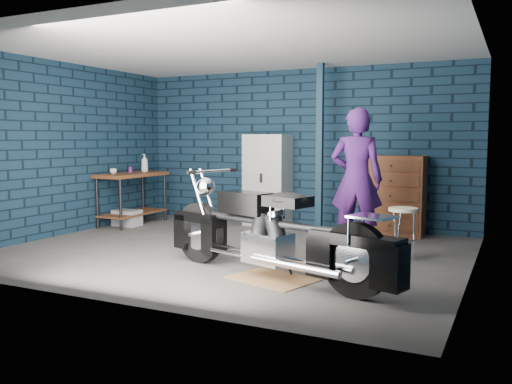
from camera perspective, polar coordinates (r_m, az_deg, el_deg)
ground at (r=7.35m, az=-2.55°, el=-6.25°), size 6.00×6.00×0.00m
room_walls at (r=7.69m, az=-0.63°, el=8.56°), size 6.02×5.01×2.71m
support_post at (r=8.76m, az=6.72°, el=4.55°), size 0.10×0.10×2.70m
workbench at (r=9.80m, az=-12.86°, el=-0.69°), size 0.60×1.40×0.91m
drip_mat at (r=5.94m, az=1.73°, el=-9.08°), size 1.03×0.89×0.01m
motorcycle at (r=5.82m, az=1.75°, el=-3.62°), size 2.71×1.44×1.15m
person at (r=7.44m, az=10.53°, el=1.31°), size 0.76×0.55×1.93m
storage_bin at (r=9.68m, az=-13.42°, el=-2.66°), size 0.44×0.32×0.28m
locker at (r=9.44m, az=1.21°, el=1.27°), size 0.74×0.53×1.58m
tool_chest at (r=8.77m, az=14.28°, el=-0.35°), size 0.94×0.52×1.25m
shop_stool at (r=7.02m, az=15.17°, el=-4.27°), size 0.38×0.38×0.66m
cup_a at (r=9.56m, az=-14.79°, el=2.13°), size 0.13×0.13×0.09m
mug_purple at (r=9.86m, az=-13.09°, el=2.29°), size 0.09×0.09×0.10m
bottle at (r=10.02m, az=-11.65°, el=3.02°), size 0.15×0.15×0.32m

